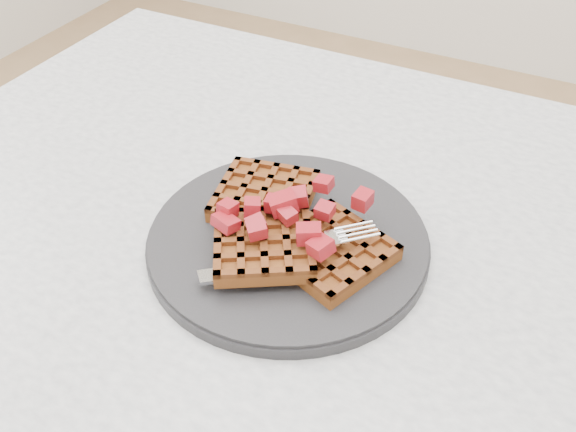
# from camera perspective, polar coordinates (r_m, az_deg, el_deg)

# --- Properties ---
(table) EXTENTS (1.20, 0.80, 0.75)m
(table) POSITION_cam_1_polar(r_m,az_deg,el_deg) (0.71, 7.74, -11.07)
(table) COLOR silver
(table) RESTS_ON ground
(plate) EXTENTS (0.28, 0.28, 0.02)m
(plate) POSITION_cam_1_polar(r_m,az_deg,el_deg) (0.64, 0.00, -2.20)
(plate) COLOR black
(plate) RESTS_ON table
(waffles) EXTENTS (0.21, 0.19, 0.03)m
(waffles) POSITION_cam_1_polar(r_m,az_deg,el_deg) (0.62, -0.15, -1.10)
(waffles) COLOR brown
(waffles) RESTS_ON plate
(strawberry_pile) EXTENTS (0.15, 0.15, 0.02)m
(strawberry_pile) POSITION_cam_1_polar(r_m,az_deg,el_deg) (0.61, -0.00, 1.01)
(strawberry_pile) COLOR maroon
(strawberry_pile) RESTS_ON waffles
(fork) EXTENTS (0.15, 0.14, 0.02)m
(fork) POSITION_cam_1_polar(r_m,az_deg,el_deg) (0.59, 1.29, -3.89)
(fork) COLOR silver
(fork) RESTS_ON plate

